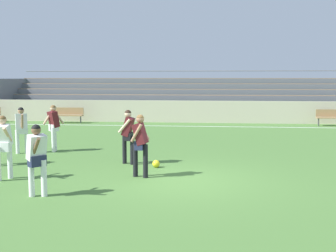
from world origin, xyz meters
name	(u,v)px	position (x,y,z in m)	size (l,w,h in m)	color
ground_plane	(180,180)	(0.00, 0.00, 0.00)	(160.00, 160.00, 0.00)	#477033
field_line_sideline	(198,126)	(0.00, 12.55, 0.00)	(44.00, 0.12, 0.01)	white
sideline_wall	(199,112)	(0.00, 14.50, 0.65)	(48.00, 0.16, 1.30)	beige
bleacher_stand	(196,97)	(-0.31, 17.87, 1.37)	(25.55, 4.90, 3.15)	#897051
bench_near_wall_gap	(333,116)	(7.37, 13.53, 0.55)	(1.80, 0.40, 0.90)	#99754C
bench_far_right	(68,114)	(-7.59, 13.53, 0.55)	(1.80, 0.40, 0.90)	#99754C
player_dark_challenging	(140,140)	(-1.06, 0.25, 0.99)	(0.47, 0.50, 1.67)	black
player_dark_pressing_high	(128,132)	(-1.72, 1.96, 0.99)	(0.56, 0.47, 1.66)	black
player_dark_wide_right	(54,124)	(-4.81, 3.93, 0.99)	(0.69, 0.49, 1.66)	white
player_white_dropping_back	(37,154)	(-3.01, -1.85, 0.95)	(0.50, 0.69, 1.61)	white
player_white_on_ball	(21,126)	(-5.79, 3.44, 0.95)	(0.47, 0.59, 1.61)	white
player_white_trailing_run	(3,142)	(-4.52, -0.40, 0.99)	(0.44, 0.66, 1.67)	white
soccer_ball	(156,164)	(-0.82, 1.52, 0.11)	(0.22, 0.22, 0.22)	yellow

